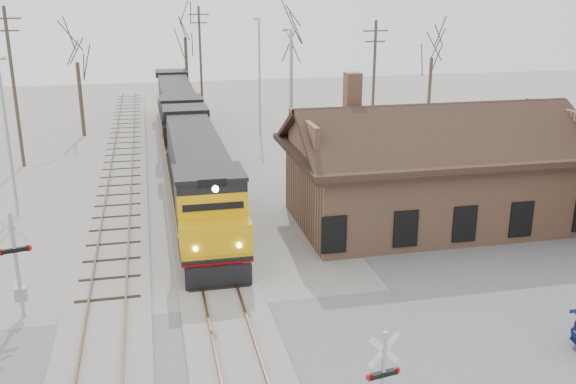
% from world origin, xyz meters
% --- Properties ---
extents(ground, '(140.00, 140.00, 0.00)m').
position_xyz_m(ground, '(0.00, 0.00, 0.00)').
color(ground, '#A7A197').
rests_on(ground, ground).
extents(road, '(60.00, 9.00, 0.03)m').
position_xyz_m(road, '(0.00, 0.00, 0.01)').
color(road, slate).
rests_on(road, ground).
extents(track_main, '(3.40, 90.00, 0.24)m').
position_xyz_m(track_main, '(0.00, 15.00, 0.07)').
color(track_main, '#A7A197').
rests_on(track_main, ground).
extents(track_siding, '(3.40, 90.00, 0.24)m').
position_xyz_m(track_siding, '(-4.50, 15.00, 0.07)').
color(track_siding, '#A7A197').
rests_on(track_siding, ground).
extents(depot, '(15.20, 9.31, 7.90)m').
position_xyz_m(depot, '(11.99, 12.00, 2.41)').
color(depot, '#9E6F52').
rests_on(depot, ground).
extents(locomotive_lead, '(3.01, 20.15, 4.47)m').
position_xyz_m(locomotive_lead, '(0.00, 15.59, 2.35)').
color(locomotive_lead, black).
rests_on(locomotive_lead, ground).
extents(locomotive_trailing, '(3.01, 20.15, 4.23)m').
position_xyz_m(locomotive_trailing, '(0.00, 36.02, 2.35)').
color(locomotive_trailing, black).
rests_on(locomotive_trailing, ground).
extents(crossbuck_far, '(1.19, 0.37, 4.24)m').
position_xyz_m(crossbuck_far, '(-7.60, 5.45, 1.98)').
color(crossbuck_far, '#A5A8AD').
rests_on(crossbuck_far, ground).
extents(streetlight_a, '(0.25, 2.04, 8.60)m').
position_xyz_m(streetlight_a, '(-9.87, 17.93, 4.83)').
color(streetlight_a, '#A5A8AD').
rests_on(streetlight_a, ground).
extents(streetlight_b, '(0.25, 2.04, 9.79)m').
position_xyz_m(streetlight_b, '(6.04, 19.48, 5.44)').
color(streetlight_b, '#A5A8AD').
rests_on(streetlight_b, ground).
extents(streetlight_c, '(0.25, 2.04, 9.76)m').
position_xyz_m(streetlight_c, '(6.86, 34.99, 5.42)').
color(streetlight_c, '#A5A8AD').
rests_on(streetlight_c, ground).
extents(utility_pole_a, '(2.00, 0.24, 10.94)m').
position_xyz_m(utility_pole_a, '(-11.27, 28.63, 5.70)').
color(utility_pole_a, '#382D23').
rests_on(utility_pole_a, ground).
extents(utility_pole_b, '(2.00, 0.24, 10.38)m').
position_xyz_m(utility_pole_b, '(3.09, 47.75, 5.42)').
color(utility_pole_b, '#382D23').
rests_on(utility_pole_b, ground).
extents(utility_pole_c, '(2.00, 0.24, 9.71)m').
position_xyz_m(utility_pole_c, '(15.11, 29.88, 5.08)').
color(utility_pole_c, '#382D23').
rests_on(utility_pole_c, ground).
extents(tree_b, '(4.14, 4.14, 10.14)m').
position_xyz_m(tree_b, '(-7.90, 38.00, 7.21)').
color(tree_b, '#382D23').
rests_on(tree_b, ground).
extents(tree_c, '(4.98, 4.98, 12.20)m').
position_xyz_m(tree_c, '(1.60, 46.83, 8.70)').
color(tree_c, '#382D23').
rests_on(tree_c, ground).
extents(tree_d, '(5.06, 5.06, 12.39)m').
position_xyz_m(tree_d, '(10.55, 39.29, 8.82)').
color(tree_d, '#382D23').
rests_on(tree_d, ground).
extents(tree_e, '(4.05, 4.05, 9.92)m').
position_xyz_m(tree_e, '(22.78, 36.09, 7.06)').
color(tree_e, '#382D23').
rests_on(tree_e, ground).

